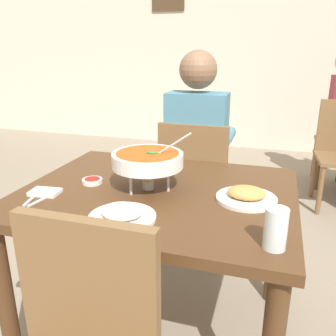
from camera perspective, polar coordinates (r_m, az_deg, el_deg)
name	(u,v)px	position (r m, az deg, el deg)	size (l,w,h in m)	color
ground_plane	(159,329)	(1.93, -1.44, -24.43)	(16.00, 16.00, 0.00)	gray
cafe_rear_partition	(248,33)	(4.98, 12.68, 20.35)	(10.00, 0.10, 3.00)	beige
dining_table_main	(158,214)	(1.57, -1.63, -7.31)	(1.14, 0.92, 0.74)	#51331C
chair_diner_main	(196,182)	(2.28, 4.43, -2.18)	(0.44, 0.44, 0.90)	brown
diner_main	(198,145)	(2.23, 4.77, 3.77)	(0.40, 0.45, 1.31)	#2D2D38
curry_bowl	(147,160)	(1.49, -3.32, 1.23)	(0.33, 0.30, 0.26)	silver
rice_plate	(122,214)	(1.27, -7.36, -7.37)	(0.24, 0.24, 0.06)	white
appetizer_plate	(246,196)	(1.44, 12.44, -4.37)	(0.24, 0.24, 0.06)	white
sauce_dish	(92,181)	(1.63, -12.03, -2.02)	(0.09, 0.09, 0.02)	white
napkin_folded	(45,192)	(1.56, -19.09, -3.67)	(0.12, 0.08, 0.02)	white
fork_utensil	(33,197)	(1.54, -20.75, -4.37)	(0.01, 0.17, 0.01)	silver
spoon_utensil	(44,198)	(1.51, -19.24, -4.63)	(0.01, 0.17, 0.01)	silver
drink_glass	(275,231)	(1.12, 16.82, -9.59)	(0.07, 0.07, 0.13)	silver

